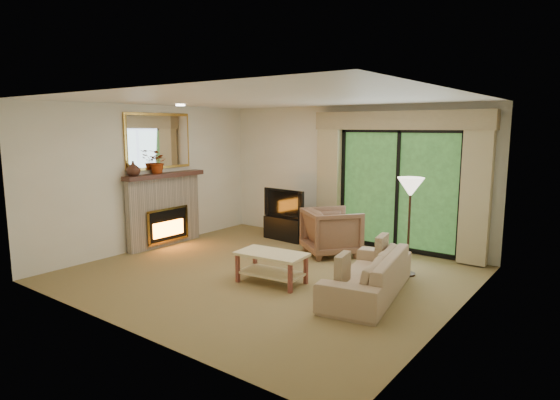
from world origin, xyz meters
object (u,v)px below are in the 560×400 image
Objects in this scene: sofa at (368,274)px; coffee_table at (272,268)px; media_console at (287,228)px; armchair at (331,232)px.

coffee_table is (-1.31, -0.39, -0.06)m from sofa.
sofa is at bearing -30.56° from media_console.
sofa is 1.37m from coffee_table.
media_console and coffee_table have the same top height.
sofa reaches higher than media_console.
media_console is 3.26m from sofa.
armchair is 2.00m from sofa.
sofa is (1.40, -1.42, -0.12)m from armchair.
coffee_table is at bearing -54.54° from media_console.
armchair is at bearing 87.11° from coffee_table.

